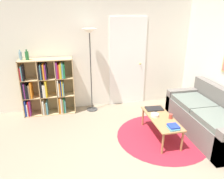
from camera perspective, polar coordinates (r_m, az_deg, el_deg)
name	(u,v)px	position (r m, az deg, el deg)	size (l,w,h in m)	color
wall_back	(105,53)	(5.12, -1.90, 9.50)	(7.17, 0.11, 2.60)	silver
wall_right	(224,62)	(4.73, 27.30, 6.44)	(0.08, 5.72, 2.60)	silver
rug	(162,136)	(4.31, 13.00, -11.79)	(1.70, 1.70, 0.01)	maroon
bookshelf	(47,87)	(5.04, -16.63, 0.58)	(1.12, 0.34, 1.26)	tan
floor_lamp	(90,42)	(4.77, -5.81, 12.27)	(0.31, 0.31, 1.87)	#333333
couch	(210,119)	(4.55, 24.17, -7.04)	(0.81, 1.84, 0.85)	#66605B
coffee_table	(161,120)	(4.11, 12.74, -7.71)	(0.43, 1.04, 0.40)	#996B42
laptop	(154,109)	(4.39, 10.97, -4.91)	(0.34, 0.23, 0.02)	black
bowl	(155,115)	(4.10, 11.10, -6.58)	(0.14, 0.14, 0.05)	silver
book_stack_on_table	(173,127)	(3.78, 15.72, -9.43)	(0.18, 0.19, 0.05)	teal
cup	(171,116)	(4.08, 15.06, -6.78)	(0.06, 0.06, 0.08)	#A33D33
remote	(156,114)	(4.19, 11.44, -6.22)	(0.08, 0.16, 0.02)	black
bottle_left	(21,56)	(4.90, -22.78, 8.10)	(0.06, 0.06, 0.21)	#6B93A3
bottle_middle	(27,56)	(4.87, -21.33, 8.25)	(0.07, 0.07, 0.22)	#236633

